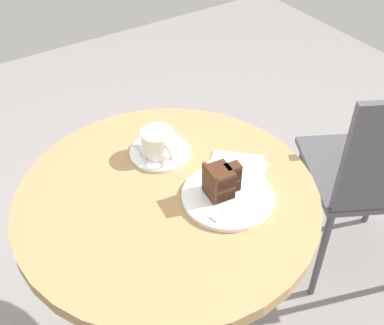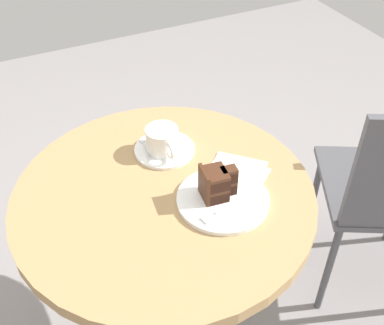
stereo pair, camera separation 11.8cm
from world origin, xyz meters
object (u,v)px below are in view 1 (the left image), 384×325
Objects in this scene: cake_plate at (228,196)px; cake_slice at (221,181)px; saucer at (160,152)px; napkin at (234,172)px; coffee_cup at (158,142)px; fork at (228,208)px; teaspoon at (139,150)px; cafe_chair at (380,173)px.

cake_slice reaches higher than cake_plate.
cake_plate is at bearing 40.79° from cake_slice.
napkin is (0.17, 0.12, -0.00)m from saucer.
coffee_cup is 0.27m from fork.
teaspoon is (-0.03, -0.05, 0.01)m from saucer.
saucer is 0.05m from teaspoon.
fork is at bearing 6.72° from coffee_cup.
napkin is at bearing -145.24° from fork.
teaspoon is at bearing 5.07° from cafe_chair.
coffee_cup is at bearing -165.85° from cake_plate.
cafe_chair reaches higher than teaspoon.
fork is (0.27, 0.02, 0.01)m from saucer.
saucer is 0.24m from cake_plate.
cafe_chair is (-0.02, 0.61, -0.20)m from fork.
saucer reaches higher than napkin.
cake_slice is at bearing -58.38° from napkin.
cake_slice reaches higher than napkin.
teaspoon is at bearing -122.10° from saucer.
saucer is at bearing -167.67° from cake_plate.
teaspoon is 0.12× the size of cafe_chair.
cake_slice reaches higher than saucer.
cake_slice is at bearing 24.30° from cafe_chair.
napkin is at bearing 37.52° from coffee_cup.
coffee_cup is at bearing -95.61° from fork.
teaspoon is 0.45× the size of cake_plate.
fork reaches higher than cake_plate.
fork is at bearing -14.81° from cake_slice.
cake_plate is (0.23, 0.06, -0.04)m from coffee_cup.
coffee_cup reaches higher than napkin.
napkin is (-0.06, 0.07, -0.00)m from cake_plate.
napkin is at bearing 121.62° from cake_slice.
cake_slice reaches higher than fork.
coffee_cup is 0.06m from teaspoon.
fork is at bearing -34.96° from cake_plate.
cafe_chair reaches higher than cake_slice.
cake_plate is 0.05m from fork.
cake_plate is at bearing -151.48° from teaspoon.
teaspoon is 0.47× the size of napkin.
cafe_chair is at bearing 86.69° from cake_slice.
coffee_cup reaches higher than teaspoon.
cake_plate is at bearing 14.15° from coffee_cup.
teaspoon is at bearing -161.20° from cake_slice.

